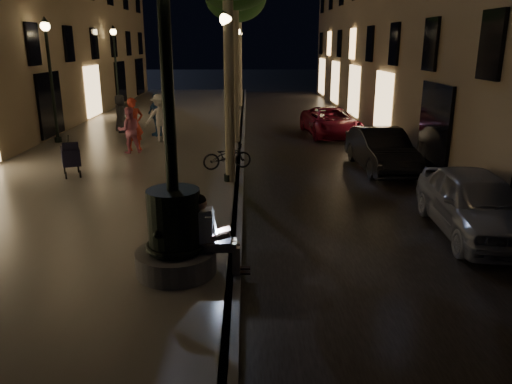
{
  "coord_description": "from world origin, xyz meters",
  "views": [
    {
      "loc": [
        0.26,
        -5.99,
        4.05
      ],
      "look_at": [
        0.41,
        3.0,
        1.35
      ],
      "focal_mm": 35.0,
      "sensor_mm": 36.0,
      "label": 1
    }
  ],
  "objects_px": {
    "car_second": "(381,150)",
    "car_third": "(331,122)",
    "fountain_lamppost": "(174,217)",
    "lamp_curb_b": "(234,63)",
    "seated_man_laptop": "(211,232)",
    "car_front": "(475,203)",
    "pedestrian_red": "(134,124)",
    "bicycle": "(227,156)",
    "lamp_left_b": "(49,65)",
    "lamp_left_c": "(115,57)",
    "pedestrian_pink": "(129,130)",
    "pedestrian_dark": "(121,114)",
    "lamp_curb_a": "(227,74)",
    "lamp_curb_d": "(240,54)",
    "stroller": "(71,156)",
    "pedestrian_white": "(160,118)",
    "tree_far": "(239,1)",
    "pedestrian_blue": "(157,115)"
  },
  "relations": [
    {
      "from": "lamp_left_b",
      "to": "car_front",
      "type": "height_order",
      "value": "lamp_left_b"
    },
    {
      "from": "car_front",
      "to": "bicycle",
      "type": "xyz_separation_m",
      "value": [
        -5.6,
        5.2,
        -0.1
      ]
    },
    {
      "from": "seated_man_laptop",
      "to": "lamp_left_c",
      "type": "xyz_separation_m",
      "value": [
        -7.01,
        22.0,
        2.3
      ]
    },
    {
      "from": "car_front",
      "to": "bicycle",
      "type": "height_order",
      "value": "car_front"
    },
    {
      "from": "pedestrian_red",
      "to": "lamp_left_c",
      "type": "bearing_deg",
      "value": 75.12
    },
    {
      "from": "car_front",
      "to": "pedestrian_pink",
      "type": "relative_size",
      "value": 2.51
    },
    {
      "from": "car_front",
      "to": "pedestrian_dark",
      "type": "bearing_deg",
      "value": 134.73
    },
    {
      "from": "car_second",
      "to": "pedestrian_red",
      "type": "bearing_deg",
      "value": 161.29
    },
    {
      "from": "car_second",
      "to": "pedestrian_red",
      "type": "height_order",
      "value": "pedestrian_red"
    },
    {
      "from": "lamp_curb_b",
      "to": "pedestrian_pink",
      "type": "distance_m",
      "value": 5.94
    },
    {
      "from": "pedestrian_pink",
      "to": "pedestrian_dark",
      "type": "relative_size",
      "value": 0.99
    },
    {
      "from": "lamp_curb_d",
      "to": "pedestrian_white",
      "type": "distance_m",
      "value": 18.19
    },
    {
      "from": "car_third",
      "to": "lamp_left_b",
      "type": "bearing_deg",
      "value": -173.49
    },
    {
      "from": "lamp_curb_b",
      "to": "car_front",
      "type": "xyz_separation_m",
      "value": [
        5.5,
        -11.76,
        -2.53
      ]
    },
    {
      "from": "pedestrian_pink",
      "to": "bicycle",
      "type": "bearing_deg",
      "value": 127.06
    },
    {
      "from": "lamp_curb_a",
      "to": "pedestrian_pink",
      "type": "distance_m",
      "value": 5.83
    },
    {
      "from": "car_second",
      "to": "car_third",
      "type": "height_order",
      "value": "car_second"
    },
    {
      "from": "lamp_left_b",
      "to": "lamp_left_c",
      "type": "xyz_separation_m",
      "value": [
        0.0,
        10.0,
        0.0
      ]
    },
    {
      "from": "car_second",
      "to": "pedestrian_dark",
      "type": "distance_m",
      "value": 11.83
    },
    {
      "from": "car_third",
      "to": "pedestrian_pink",
      "type": "height_order",
      "value": "pedestrian_pink"
    },
    {
      "from": "tree_far",
      "to": "bicycle",
      "type": "xyz_separation_m",
      "value": [
        -0.18,
        -16.56,
        -5.82
      ]
    },
    {
      "from": "car_front",
      "to": "pedestrian_dark",
      "type": "xyz_separation_m",
      "value": [
        -10.59,
        12.04,
        0.33
      ]
    },
    {
      "from": "seated_man_laptop",
      "to": "lamp_curb_a",
      "type": "height_order",
      "value": "lamp_curb_a"
    },
    {
      "from": "lamp_left_b",
      "to": "pedestrian_dark",
      "type": "xyz_separation_m",
      "value": [
        2.01,
        2.29,
        -2.2
      ]
    },
    {
      "from": "lamp_left_c",
      "to": "stroller",
      "type": "bearing_deg",
      "value": -81.24
    },
    {
      "from": "lamp_curb_d",
      "to": "bicycle",
      "type": "distance_m",
      "value": 22.71
    },
    {
      "from": "car_second",
      "to": "car_front",
      "type": "bearing_deg",
      "value": -87.71
    },
    {
      "from": "pedestrian_white",
      "to": "bicycle",
      "type": "bearing_deg",
      "value": 103.15
    },
    {
      "from": "lamp_curb_d",
      "to": "stroller",
      "type": "bearing_deg",
      "value": -101.45
    },
    {
      "from": "fountain_lamppost",
      "to": "lamp_curb_b",
      "type": "relative_size",
      "value": 1.08
    },
    {
      "from": "lamp_curb_d",
      "to": "pedestrian_dark",
      "type": "distance_m",
      "value": 16.66
    },
    {
      "from": "lamp_left_c",
      "to": "pedestrian_dark",
      "type": "xyz_separation_m",
      "value": [
        2.01,
        -7.71,
        -2.2
      ]
    },
    {
      "from": "seated_man_laptop",
      "to": "car_front",
      "type": "relative_size",
      "value": 0.34
    },
    {
      "from": "car_front",
      "to": "car_third",
      "type": "bearing_deg",
      "value": 99.07
    },
    {
      "from": "lamp_left_b",
      "to": "pedestrian_red",
      "type": "height_order",
      "value": "lamp_left_b"
    },
    {
      "from": "fountain_lamppost",
      "to": "car_third",
      "type": "xyz_separation_m",
      "value": [
        5.0,
        14.36,
        -0.58
      ]
    },
    {
      "from": "lamp_left_b",
      "to": "pedestrian_pink",
      "type": "bearing_deg",
      "value": -31.59
    },
    {
      "from": "tree_far",
      "to": "lamp_curb_d",
      "type": "xyz_separation_m",
      "value": [
        -0.08,
        6.0,
        -3.2
      ]
    },
    {
      "from": "pedestrian_pink",
      "to": "pedestrian_red",
      "type": "bearing_deg",
      "value": -116.65
    },
    {
      "from": "bicycle",
      "to": "lamp_curb_d",
      "type": "bearing_deg",
      "value": -16.48
    },
    {
      "from": "car_second",
      "to": "pedestrian_pink",
      "type": "xyz_separation_m",
      "value": [
        -8.66,
        1.88,
        0.35
      ]
    },
    {
      "from": "pedestrian_red",
      "to": "bicycle",
      "type": "relative_size",
      "value": 1.24
    },
    {
      "from": "bicycle",
      "to": "lamp_left_b",
      "type": "bearing_deg",
      "value": 40.7
    },
    {
      "from": "pedestrian_pink",
      "to": "pedestrian_blue",
      "type": "distance_m",
      "value": 3.54
    },
    {
      "from": "lamp_left_b",
      "to": "bicycle",
      "type": "height_order",
      "value": "lamp_left_b"
    },
    {
      "from": "pedestrian_red",
      "to": "pedestrian_dark",
      "type": "xyz_separation_m",
      "value": [
        -1.45,
        3.86,
        -0.13
      ]
    },
    {
      "from": "lamp_left_b",
      "to": "lamp_curb_d",
      "type": "bearing_deg",
      "value": 68.47
    },
    {
      "from": "seated_man_laptop",
      "to": "car_third",
      "type": "height_order",
      "value": "seated_man_laptop"
    },
    {
      "from": "pedestrian_pink",
      "to": "car_front",
      "type": "bearing_deg",
      "value": 121.69
    },
    {
      "from": "tree_far",
      "to": "car_second",
      "type": "height_order",
      "value": "tree_far"
    }
  ]
}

